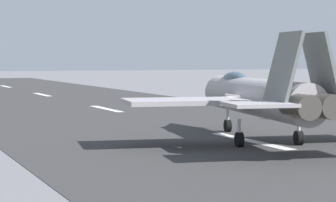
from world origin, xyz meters
name	(u,v)px	position (x,y,z in m)	size (l,w,h in m)	color
ground_plane	(242,139)	(0.00, 0.00, 0.00)	(400.00, 400.00, 0.00)	slate
runway_strip	(242,139)	(-0.02, 0.00, 0.01)	(240.00, 26.00, 0.02)	#353434
fighter_jet	(256,96)	(-1.26, -0.15, 2.46)	(18.13, 14.86, 5.66)	#A59FA3
crew_person	(282,109)	(9.35, -8.48, 0.80)	(0.33, 0.70, 1.61)	#1E2338
marker_cone_far	(244,103)	(23.29, -13.11, 0.28)	(0.44, 0.44, 0.55)	orange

